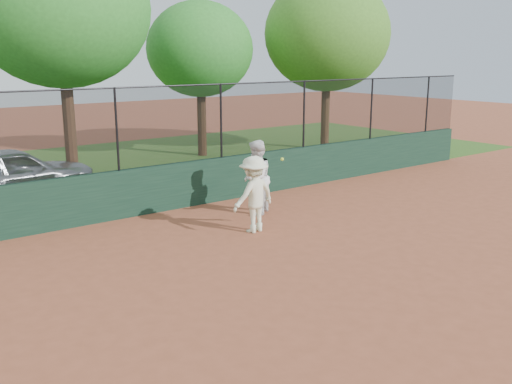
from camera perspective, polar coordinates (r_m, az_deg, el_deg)
ground at (r=9.95m, az=4.06°, el=-9.78°), size 80.00×80.00×0.00m
back_wall at (r=14.58m, az=-11.61°, el=0.04°), size 26.00×0.20×1.20m
grass_strip at (r=20.18m, az=-19.00°, el=1.56°), size 36.00×12.00×0.01m
parked_car at (r=16.93m, az=-23.33°, el=1.65°), size 4.70×2.32×1.54m
player_second at (r=14.28m, az=0.01°, el=1.45°), size 1.16×1.11×1.88m
player_main at (r=12.85m, az=-0.23°, el=-0.23°), size 1.20×0.84×1.75m
fence_assembly at (r=14.29m, az=-12.03°, el=6.42°), size 26.00×0.06×2.00m
tree_2 at (r=18.29m, az=-18.96°, el=16.92°), size 5.31×4.83×7.54m
tree_3 at (r=22.77m, az=-5.60°, el=14.00°), size 4.24×3.85×5.99m
tree_4 at (r=24.50m, az=7.16°, el=15.38°), size 5.40×4.91×7.11m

